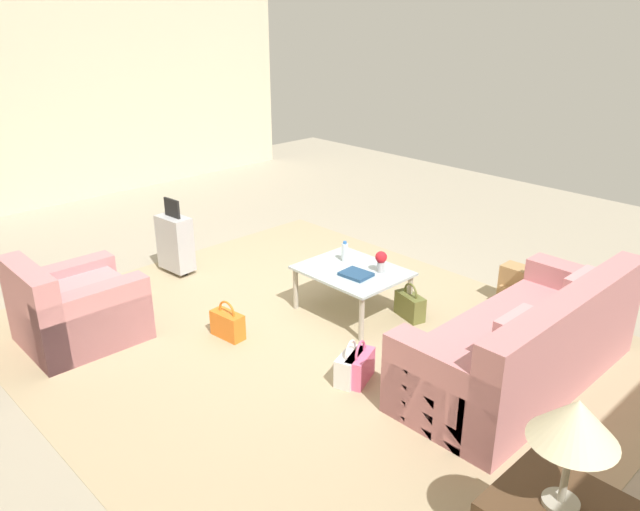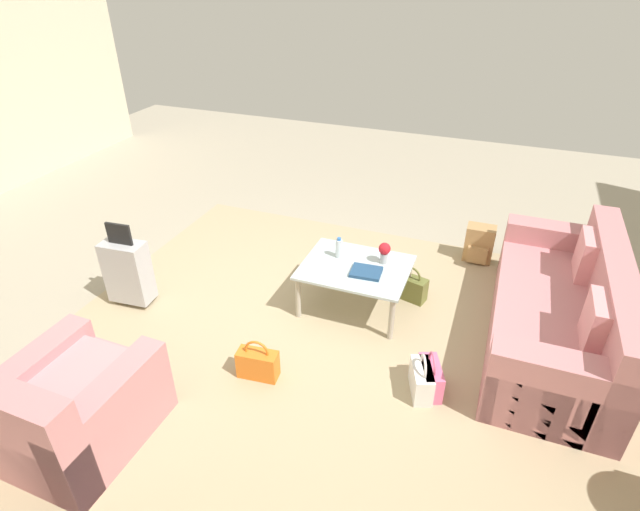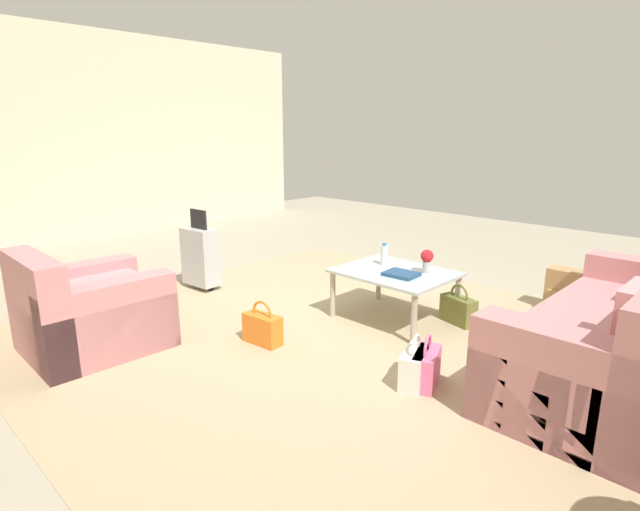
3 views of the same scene
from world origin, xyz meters
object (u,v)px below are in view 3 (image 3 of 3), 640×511
Objects in this scene: coffee_table_book at (401,274)px; handbag_white at (415,367)px; flower_vase at (427,259)px; armchair at (85,315)px; backpack_tan at (564,291)px; handbag_olive at (458,309)px; couch at (628,342)px; suitcase_silver at (201,256)px; coffee_table at (395,277)px; handbag_orange at (262,328)px; water_bottle at (384,255)px; handbag_pink at (426,367)px.

handbag_white is (-0.68, 0.79, -0.33)m from coffee_table_book.
flower_vase is (-0.10, -0.23, 0.11)m from coffee_table_book.
backpack_tan is at bearing -123.66° from armchair.
handbag_olive is at bearing 61.20° from backpack_tan.
backpack_tan is at bearing -56.28° from couch.
handbag_white is at bearing 176.59° from suitcase_silver.
armchair is 4.73× the size of flower_vase.
coffee_table is 3.60× the size of coffee_table_book.
coffee_table_book is 0.75× the size of handbag_orange.
handbag_white is at bearing 84.79° from backpack_tan.
water_bottle is 0.57× the size of handbag_orange.
flower_vase is at bearing -159.05° from suitcase_silver.
backpack_tan is at bearing -95.21° from handbag_white.
water_bottle is at bearing -115.91° from armchair.
handbag_olive is at bearing -146.03° from coffee_table.
couch reaches higher than coffee_table.
handbag_orange is at bearing 58.64° from handbag_olive.
coffee_table_book reaches higher than handbag_pink.
handbag_olive is 1.20m from handbag_pink.
handbag_olive is 1.72m from handbag_orange.
coffee_table is 2.70× the size of handbag_pink.
flower_vase reaches higher than backpack_tan.
water_bottle is 1.45m from handbag_white.
armchair is 2.48m from handbag_white.
suitcase_silver is 2.87m from handbag_pink.
handbag_pink and handbag_orange have the same top height.
handbag_orange is (0.43, 1.15, -0.26)m from coffee_table.
suitcase_silver is (1.80, 0.80, -0.18)m from water_bottle.
coffee_table_book is at bearing 146.31° from coffee_table.
handbag_white is 1.27m from handbag_orange.
couch is at bearing 180.00° from water_bottle.
coffee_table_book is at bearing 66.50° from flower_vase.
couch is 6.17× the size of handbag_orange.
couch is 2.28× the size of coffee_table.
coffee_table is at bearing 3.19° from couch.
water_bottle is at bearing 17.71° from handbag_olive.
couch is 2.56m from handbag_orange.
armchair is at bearing 49.31° from handbag_orange.
backpack_tan is (-0.78, -1.14, -0.38)m from flower_vase.
handbag_orange is at bearing 13.09° from handbag_white.
flower_vase is 0.51× the size of backpack_tan.
couch reaches higher than armchair.
armchair is 2.42× the size of backpack_tan.
handbag_orange is 2.83m from backpack_tan.
flower_vase reaches higher than handbag_pink.
flower_vase is 0.53m from handbag_olive.
coffee_table is 1.26m from handbag_orange.
suitcase_silver is 3.60m from backpack_tan.
suitcase_silver is 2.82m from handbag_white.
coffee_table is 2.70× the size of handbag_olive.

